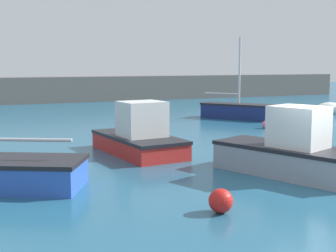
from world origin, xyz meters
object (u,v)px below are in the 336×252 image
sailboat_twin_hulled (239,111)px  fishing_dinghy_green (330,108)px  motorboat_grey_hull (290,152)px  mooring_buoy_pink (265,125)px  cabin_cruiser_white (139,136)px  mooring_buoy_red (221,201)px

sailboat_twin_hulled → fishing_dinghy_green: 7.17m
sailboat_twin_hulled → motorboat_grey_hull: 15.12m
sailboat_twin_hulled → fishing_dinghy_green: size_ratio=2.42×
fishing_dinghy_green → mooring_buoy_pink: bearing=39.8°
cabin_cruiser_white → mooring_buoy_pink: cabin_cruiser_white is taller
motorboat_grey_hull → mooring_buoy_pink: 10.84m
mooring_buoy_red → mooring_buoy_pink: bearing=50.9°
mooring_buoy_red → sailboat_twin_hulled: bearing=56.7°
cabin_cruiser_white → motorboat_grey_hull: 6.05m
fishing_dinghy_green → cabin_cruiser_white: 18.78m
motorboat_grey_hull → mooring_buoy_red: (-3.86, -2.39, -0.46)m
fishing_dinghy_green → cabin_cruiser_white: cabin_cruiser_white is taller
sailboat_twin_hulled → motorboat_grey_hull: sailboat_twin_hulled is taller
cabin_cruiser_white → mooring_buoy_pink: 9.65m
motorboat_grey_hull → mooring_buoy_red: 4.56m
sailboat_twin_hulled → motorboat_grey_hull: (-6.63, -13.59, 0.23)m
sailboat_twin_hulled → mooring_buoy_red: (-10.48, -15.98, -0.23)m
sailboat_twin_hulled → mooring_buoy_red: sailboat_twin_hulled is taller
motorboat_grey_hull → mooring_buoy_red: size_ratio=8.64×
mooring_buoy_red → motorboat_grey_hull: bearing=31.8°
sailboat_twin_hulled → cabin_cruiser_white: sailboat_twin_hulled is taller
cabin_cruiser_white → mooring_buoy_red: cabin_cruiser_white is taller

